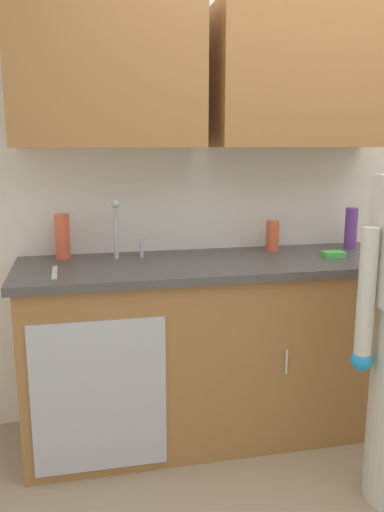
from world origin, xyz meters
TOP-DOWN VIEW (x-y plane):
  - ground_plane at (0.00, 0.00)m, footprint 9.00×9.00m
  - kitchen_wall_with_uppers at (-0.14, 0.99)m, footprint 4.80×0.44m
  - counter_cabinet at (-0.55, 0.70)m, footprint 1.90×0.62m
  - countertop at (-0.55, 0.70)m, footprint 1.96×0.66m
  - sink at (-0.99, 0.71)m, footprint 0.50×0.36m
  - bottle_cleaner_spray at (-0.17, 0.87)m, footprint 0.07×0.07m
  - bottle_water_short at (-1.29, 0.90)m, footprint 0.07×0.07m
  - bottle_soap at (0.28, 0.84)m, footprint 0.07×0.07m
  - cup_by_sink at (0.27, 0.49)m, footprint 0.08×0.08m
  - knife_on_counter at (-1.33, 0.59)m, footprint 0.03×0.24m
  - sponge at (0.08, 0.64)m, footprint 0.11×0.07m

SIDE VIEW (x-z plane):
  - ground_plane at x=0.00m, z-range 0.00..0.00m
  - counter_cabinet at x=-0.55m, z-range 0.00..0.90m
  - countertop at x=-0.55m, z-range 0.90..0.94m
  - sink at x=-0.99m, z-range 0.75..1.10m
  - knife_on_counter at x=-1.33m, z-range 0.94..0.95m
  - sponge at x=0.08m, z-range 0.94..0.97m
  - cup_by_sink at x=0.27m, z-range 0.94..1.02m
  - bottle_cleaner_spray at x=-0.17m, z-range 0.94..1.10m
  - bottle_soap at x=0.28m, z-range 0.94..1.17m
  - bottle_water_short at x=-1.29m, z-range 0.94..1.17m
  - kitchen_wall_with_uppers at x=-0.14m, z-range 0.13..2.83m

